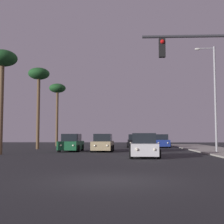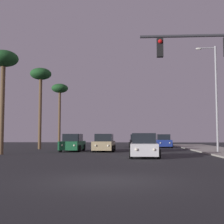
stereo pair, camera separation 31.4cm
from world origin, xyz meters
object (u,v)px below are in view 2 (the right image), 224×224
Objects in this scene: palm_tree_near at (3,64)px; car_white at (144,146)px; car_green at (73,143)px; palm_tree_far at (60,92)px; car_blue at (163,141)px; car_black at (137,141)px; palm_tree_mid at (41,79)px; street_lamp at (215,93)px; car_tan at (104,143)px; car_grey at (143,143)px.

car_white is at bearing -12.71° from palm_tree_near.
car_green is at bearing 48.77° from palm_tree_near.
car_blue is at bearing -16.51° from palm_tree_far.
palm_tree_mid reaches higher than car_black.
street_lamp is (2.96, -13.76, 4.36)m from car_blue.
car_white is 13.37m from palm_tree_near.
car_tan is 0.51× the size of palm_tree_near.
palm_tree_near reaches higher than car_green.
car_green is at bearing 58.77° from car_black.
palm_tree_mid reaches higher than palm_tree_far.
car_grey is 0.48× the size of street_lamp.
street_lamp reaches higher than car_blue.
car_blue is 1.00× the size of car_grey.
palm_tree_mid is at bearing -47.01° from car_white.
car_tan is 11.55m from car_black.
palm_tree_near is (-11.34, 2.56, 6.61)m from car_white.
car_black is at bearing -118.67° from car_green.
street_lamp is at bearing 113.35° from car_black.
car_grey and car_black have the same top height.
palm_tree_far is (-11.28, 22.56, 7.12)m from car_white.
car_white is at bearing -48.33° from palm_tree_mid.
palm_tree_mid is (-17.35, 8.05, 2.89)m from street_lamp.
palm_tree_mid reaches higher than car_grey.
car_blue is at bearing 21.64° from palm_tree_mid.
car_tan is at bearing 57.92° from car_blue.
street_lamp is at bearing 166.61° from car_green.
palm_tree_mid reaches higher than car_tan.
car_black is (-0.47, 10.07, 0.00)m from car_grey.
car_tan is 8.47m from car_white.
palm_tree_mid is (-7.70, 4.83, 7.25)m from car_tan.
car_green and car_white have the same top height.
palm_tree_near is 10.02m from palm_tree_mid.
car_tan is 1.00× the size of car_green.
palm_tree_near is 20.01m from palm_tree_far.
car_black is (3.30, 11.07, 0.00)m from car_tan.
car_black is 1.00× the size of car_white.
car_black is 13.72m from palm_tree_far.
car_black is at bearing 29.54° from palm_tree_mid.
car_blue is 16.71m from palm_tree_far.
car_white is (0.17, -18.79, 0.00)m from car_black.
street_lamp is (12.74, -3.50, 4.36)m from car_green.
car_green is at bearing -49.33° from car_white.
car_white is at bearing 89.15° from car_grey.
car_grey is at bearing 27.90° from palm_tree_near.
car_white is at bearing -143.88° from street_lamp.
car_blue is 18.54m from car_white.
street_lamp is at bearing 6.34° from palm_tree_near.
palm_tree_mid is at bearing -30.35° from car_tan.
street_lamp reaches higher than car_green.
car_blue is 22.40m from palm_tree_near.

